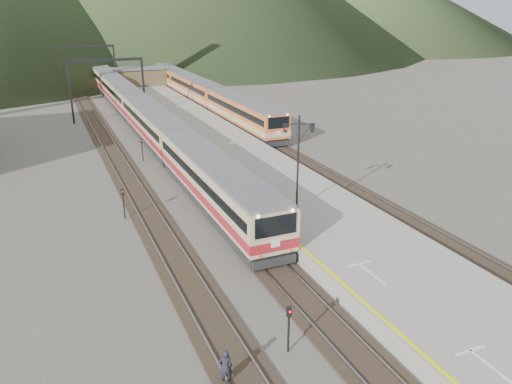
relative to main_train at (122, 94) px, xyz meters
name	(u,v)px	position (x,y,z in m)	size (l,w,h in m)	color
ground	(380,383)	(0.00, -62.89, -2.12)	(400.00, 400.00, 0.00)	#47423D
track_main	(158,145)	(0.00, -22.89, -2.05)	(2.60, 200.00, 0.23)	black
track_far	(111,149)	(-5.00, -22.89, -2.05)	(2.60, 200.00, 0.23)	black
track_second	(254,134)	(11.50, -22.89, -2.05)	(2.60, 200.00, 0.23)	black
platform	(212,140)	(5.60, -24.89, -1.62)	(8.00, 100.00, 1.00)	gray
gantry_near	(107,78)	(-2.85, -7.89, 3.47)	(9.55, 0.25, 8.00)	black
gantry_far	(87,60)	(-2.85, 17.11, 3.47)	(9.55, 0.25, 8.00)	black
station_shed	(140,76)	(5.60, 15.11, 0.45)	(9.40, 4.40, 3.10)	brown
main_train	(122,94)	(0.00, 0.00, 0.00)	(3.09, 105.88, 3.77)	tan
second_train	(195,89)	(11.50, 0.68, -0.09)	(2.94, 60.22, 3.58)	#CA662E
signal_mast	(298,153)	(4.42, -47.12, 2.91)	(2.09, 0.86, 6.58)	black
short_signal_a	(289,323)	(-2.54, -59.64, -0.65)	(0.26, 0.22, 2.27)	black
short_signal_b	(142,147)	(-2.64, -28.22, -0.65)	(0.25, 0.20, 2.27)	black
short_signal_c	(123,200)	(-6.67, -41.94, -0.65)	(0.25, 0.20, 2.27)	black
worker	(225,367)	(-5.73, -60.40, -1.32)	(0.58, 0.38, 1.59)	black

